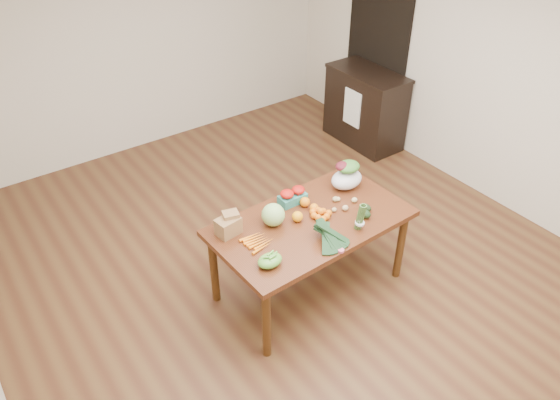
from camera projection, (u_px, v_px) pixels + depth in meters
floor at (290, 270)px, 5.09m from camera, size 6.00×6.00×0.00m
room_walls at (292, 144)px, 4.30m from camera, size 5.02×6.02×2.70m
dining_table at (310, 255)px, 4.70m from camera, size 1.67×0.96×0.75m
doorway_dark at (376, 54)px, 6.71m from camera, size 0.02×1.00×2.10m
cabinet at (365, 107)px, 6.82m from camera, size 0.52×1.02×0.94m
dish_towel at (352, 108)px, 6.62m from camera, size 0.02×0.28×0.45m
paper_bag at (228, 225)px, 4.29m from camera, size 0.26×0.22×0.18m
cabbage at (273, 215)px, 4.38m from camera, size 0.19×0.19×0.19m
strawberry_basket_a at (287, 199)px, 4.62m from camera, size 0.13×0.13×0.11m
strawberry_basket_b at (298, 195)px, 4.68m from camera, size 0.12×0.12×0.11m
orange_a at (297, 217)px, 4.45m from camera, size 0.09×0.09×0.09m
orange_b at (305, 202)px, 4.62m from camera, size 0.09×0.09×0.09m
orange_c at (314, 208)px, 4.56m from camera, size 0.07×0.07×0.07m
mandarin_cluster at (321, 213)px, 4.49m from camera, size 0.19×0.19×0.09m
carrots at (258, 241)px, 4.24m from camera, size 0.23×0.22×0.03m
snap_pea_bag at (270, 261)px, 4.01m from camera, size 0.19×0.15×0.09m
kale_bunch at (333, 237)px, 4.18m from camera, size 0.33×0.41×0.16m
asparagus_bundle at (360, 217)px, 4.31m from camera, size 0.08×0.12×0.26m
potato_a at (334, 210)px, 4.57m from camera, size 0.04×0.04×0.04m
potato_b at (345, 208)px, 4.58m from camera, size 0.06×0.05×0.05m
potato_c at (338, 199)px, 4.69m from camera, size 0.05×0.04×0.04m
potato_d at (335, 199)px, 4.69m from camera, size 0.05×0.05×0.05m
potato_e at (354, 200)px, 4.67m from camera, size 0.05×0.05×0.05m
avocado_a at (365, 214)px, 4.49m from camera, size 0.10×0.13×0.07m
avocado_b at (366, 208)px, 4.56m from camera, size 0.09×0.12×0.07m
salad_bag at (347, 176)px, 4.81m from camera, size 0.31×0.24×0.23m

